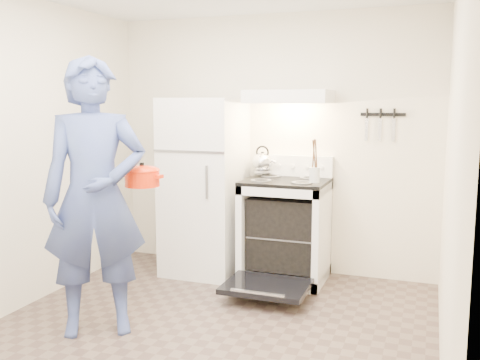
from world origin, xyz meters
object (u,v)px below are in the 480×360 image
Objects in this scene: tea_kettle at (262,161)px; person at (95,198)px; refrigerator at (205,186)px; dutch_oven at (142,178)px; stove_body at (285,232)px.

tea_kettle is 0.15× the size of person.
person is (-0.17, -1.55, 0.14)m from refrigerator.
dutch_oven is (-0.46, -1.49, 0.01)m from tea_kettle.
dutch_oven is (-0.75, -1.30, 0.64)m from stove_body.
refrigerator is 1.57m from person.
person is 6.07× the size of dutch_oven.
tea_kettle is (0.52, 0.21, 0.25)m from refrigerator.
refrigerator is 1.85× the size of stove_body.
dutch_oven is at bearing 17.59° from person.
tea_kettle is (-0.29, 0.19, 0.64)m from stove_body.
refrigerator is 5.21× the size of dutch_oven.
person is (-0.98, -1.58, 0.53)m from stove_body.
tea_kettle is 1.90m from person.
dutch_oven is at bearing -87.28° from refrigerator.
stove_body is 1.64m from dutch_oven.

